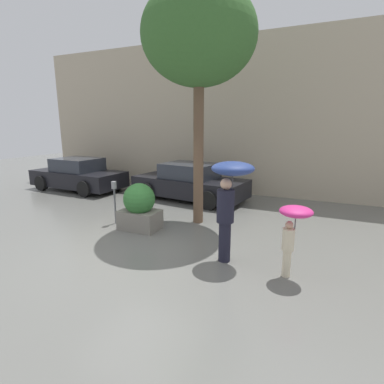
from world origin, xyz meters
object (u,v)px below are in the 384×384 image
(person_child, at_px, (293,224))
(parking_meter, at_px, (114,193))
(parked_car_near, at_px, (190,183))
(planter_box, at_px, (140,207))
(person_adult, at_px, (230,189))
(parked_car_far, at_px, (78,175))
(street_tree, at_px, (199,37))

(person_child, xyz_separation_m, parking_meter, (-4.87, 1.18, -0.15))
(parking_meter, bearing_deg, parked_car_near, 77.53)
(planter_box, height_order, person_adult, person_adult)
(person_child, distance_m, parking_meter, 5.02)
(planter_box, xyz_separation_m, person_adult, (2.71, -0.83, 0.89))
(person_adult, distance_m, person_child, 1.36)
(parked_car_near, height_order, parking_meter, parked_car_near)
(parking_meter, bearing_deg, person_adult, -14.84)
(parking_meter, bearing_deg, planter_box, -8.10)
(person_adult, height_order, parked_car_far, person_adult)
(planter_box, relative_size, street_tree, 0.20)
(parking_meter, bearing_deg, person_child, -13.56)
(person_adult, xyz_separation_m, parking_meter, (-3.62, 0.96, -0.63))
(person_child, height_order, parked_car_near, person_child)
(planter_box, relative_size, parked_car_near, 0.28)
(planter_box, relative_size, parked_car_far, 0.30)
(parked_car_near, xyz_separation_m, parked_car_far, (-5.05, -0.40, -0.00))
(planter_box, distance_m, street_tree, 4.60)
(planter_box, height_order, parked_car_far, parked_car_far)
(person_child, xyz_separation_m, parked_car_near, (-4.12, 4.58, -0.40))
(person_adult, relative_size, parking_meter, 1.70)
(person_child, bearing_deg, parked_car_near, 115.61)
(parked_car_near, bearing_deg, planter_box, -169.68)
(person_adult, relative_size, parked_car_far, 0.49)
(planter_box, bearing_deg, parking_meter, 171.90)
(parked_car_far, distance_m, street_tree, 7.93)
(person_child, distance_m, parked_car_far, 10.09)
(person_adult, bearing_deg, parked_car_far, 98.05)
(parked_car_near, bearing_deg, street_tree, -142.48)
(street_tree, bearing_deg, person_adult, -52.86)
(planter_box, distance_m, parking_meter, 0.95)
(person_adult, relative_size, parked_car_near, 0.46)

